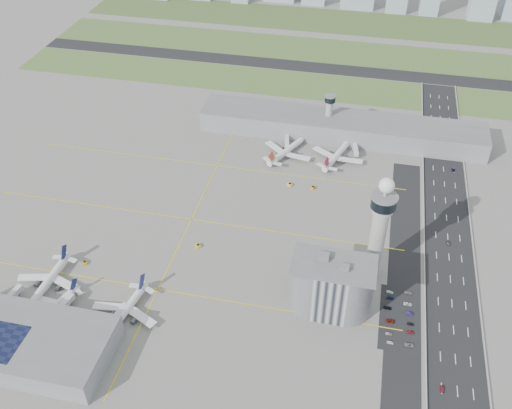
% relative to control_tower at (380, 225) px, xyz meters
% --- Properties ---
extents(ground, '(1000.00, 1000.00, 0.00)m').
position_rel_control_tower_xyz_m(ground, '(-72.00, -8.00, -35.04)').
color(ground, gray).
extents(grass_strip_0, '(480.00, 50.00, 0.08)m').
position_rel_control_tower_xyz_m(grass_strip_0, '(-92.00, 217.00, -35.00)').
color(grass_strip_0, '#536A32').
rests_on(grass_strip_0, ground).
extents(grass_strip_1, '(480.00, 60.00, 0.08)m').
position_rel_control_tower_xyz_m(grass_strip_1, '(-92.00, 292.00, -35.00)').
color(grass_strip_1, '#4F6931').
rests_on(grass_strip_1, ground).
extents(grass_strip_2, '(480.00, 70.00, 0.08)m').
position_rel_control_tower_xyz_m(grass_strip_2, '(-92.00, 372.00, -35.00)').
color(grass_strip_2, '#425327').
rests_on(grass_strip_2, ground).
extents(runway, '(480.00, 22.00, 0.10)m').
position_rel_control_tower_xyz_m(runway, '(-92.00, 254.00, -34.98)').
color(runway, black).
rests_on(runway, ground).
extents(highway, '(28.00, 500.00, 0.10)m').
position_rel_control_tower_xyz_m(highway, '(43.00, -8.00, -34.99)').
color(highway, black).
rests_on(highway, ground).
extents(barrier_left, '(0.60, 500.00, 1.20)m').
position_rel_control_tower_xyz_m(barrier_left, '(29.00, -8.00, -34.44)').
color(barrier_left, '#9E9E99').
rests_on(barrier_left, ground).
extents(barrier_right, '(0.60, 500.00, 1.20)m').
position_rel_control_tower_xyz_m(barrier_right, '(57.00, -8.00, -34.44)').
color(barrier_right, '#9E9E99').
rests_on(barrier_right, ground).
extents(landside_road, '(18.00, 260.00, 0.08)m').
position_rel_control_tower_xyz_m(landside_road, '(18.00, -18.00, -35.00)').
color(landside_road, black).
rests_on(landside_road, ground).
extents(parking_lot, '(20.00, 44.00, 0.10)m').
position_rel_control_tower_xyz_m(parking_lot, '(16.00, -30.00, -34.99)').
color(parking_lot, black).
rests_on(parking_lot, ground).
extents(taxiway_line_h_0, '(260.00, 0.60, 0.01)m').
position_rel_control_tower_xyz_m(taxiway_line_h_0, '(-112.00, -38.00, -35.04)').
color(taxiway_line_h_0, yellow).
rests_on(taxiway_line_h_0, ground).
extents(taxiway_line_h_1, '(260.00, 0.60, 0.01)m').
position_rel_control_tower_xyz_m(taxiway_line_h_1, '(-112.00, 22.00, -35.04)').
color(taxiway_line_h_1, yellow).
rests_on(taxiway_line_h_1, ground).
extents(taxiway_line_h_2, '(260.00, 0.60, 0.01)m').
position_rel_control_tower_xyz_m(taxiway_line_h_2, '(-112.00, 82.00, -35.04)').
color(taxiway_line_h_2, yellow).
rests_on(taxiway_line_h_2, ground).
extents(taxiway_line_v, '(0.60, 260.00, 0.01)m').
position_rel_control_tower_xyz_m(taxiway_line_v, '(-112.00, 22.00, -35.04)').
color(taxiway_line_v, yellow).
rests_on(taxiway_line_v, ground).
extents(control_tower, '(14.00, 14.00, 64.50)m').
position_rel_control_tower_xyz_m(control_tower, '(0.00, 0.00, 0.00)').
color(control_tower, '#ADAAA5').
rests_on(control_tower, ground).
extents(secondary_tower, '(8.60, 8.60, 31.90)m').
position_rel_control_tower_xyz_m(secondary_tower, '(-42.00, 142.00, -16.24)').
color(secondary_tower, '#ADAAA5').
rests_on(secondary_tower, ground).
extents(admin_building, '(42.00, 24.00, 33.50)m').
position_rel_control_tower_xyz_m(admin_building, '(-20.01, -30.00, -19.74)').
color(admin_building, '#B2B2B7').
rests_on(admin_building, ground).
extents(terminal_pier, '(210.00, 32.00, 15.80)m').
position_rel_control_tower_xyz_m(terminal_pier, '(-32.00, 140.00, -27.14)').
color(terminal_pier, gray).
rests_on(terminal_pier, ground).
extents(near_terminal, '(84.00, 42.00, 13.00)m').
position_rel_control_tower_xyz_m(near_terminal, '(-160.07, -90.02, -28.62)').
color(near_terminal, gray).
rests_on(near_terminal, ground).
extents(airplane_near_a, '(38.57, 44.84, 12.17)m').
position_rel_control_tower_xyz_m(airplane_near_a, '(-170.60, -48.74, -28.96)').
color(airplane_near_a, white).
rests_on(airplane_near_a, ground).
extents(airplane_near_b, '(39.81, 42.84, 9.70)m').
position_rel_control_tower_xyz_m(airplane_near_b, '(-159.67, -63.97, -30.19)').
color(airplane_near_b, white).
rests_on(airplane_near_b, ground).
extents(airplane_near_c, '(43.43, 48.84, 12.19)m').
position_rel_control_tower_xyz_m(airplane_near_c, '(-121.89, -60.43, -28.95)').
color(airplane_near_c, white).
rests_on(airplane_near_c, ground).
extents(airplane_far_a, '(53.91, 57.19, 12.65)m').
position_rel_control_tower_xyz_m(airplane_far_a, '(-66.29, 107.01, -28.71)').
color(airplane_far_a, white).
rests_on(airplane_far_a, ground).
extents(airplane_far_b, '(50.21, 54.58, 12.61)m').
position_rel_control_tower_xyz_m(airplane_far_b, '(-30.59, 109.37, -28.73)').
color(airplane_far_b, white).
rests_on(airplane_far_b, ground).
extents(jet_bridge_near_0, '(5.39, 14.31, 5.70)m').
position_rel_control_tower_xyz_m(jet_bridge_near_0, '(-185.00, -69.00, -32.19)').
color(jet_bridge_near_0, silver).
rests_on(jet_bridge_near_0, ground).
extents(jet_bridge_near_1, '(5.39, 14.31, 5.70)m').
position_rel_control_tower_xyz_m(jet_bridge_near_1, '(-155.00, -69.00, -32.19)').
color(jet_bridge_near_1, silver).
rests_on(jet_bridge_near_1, ground).
extents(jet_bridge_near_2, '(5.39, 14.31, 5.70)m').
position_rel_control_tower_xyz_m(jet_bridge_near_2, '(-125.00, -69.00, -32.19)').
color(jet_bridge_near_2, silver).
rests_on(jet_bridge_near_2, ground).
extents(jet_bridge_far_0, '(5.39, 14.31, 5.70)m').
position_rel_control_tower_xyz_m(jet_bridge_far_0, '(-70.00, 124.00, -32.19)').
color(jet_bridge_far_0, silver).
rests_on(jet_bridge_far_0, ground).
extents(jet_bridge_far_1, '(5.39, 14.31, 5.70)m').
position_rel_control_tower_xyz_m(jet_bridge_far_1, '(-20.00, 124.00, -32.19)').
color(jet_bridge_far_1, silver).
rests_on(jet_bridge_far_1, ground).
extents(tug_0, '(3.54, 3.85, 1.85)m').
position_rel_control_tower_xyz_m(tug_0, '(-159.35, -28.14, -34.12)').
color(tug_0, gold).
rests_on(tug_0, ground).
extents(tug_1, '(3.29, 2.96, 1.58)m').
position_rel_control_tower_xyz_m(tug_1, '(-122.18, -44.40, -34.25)').
color(tug_1, gold).
rests_on(tug_1, ground).
extents(tug_2, '(3.50, 3.88, 1.87)m').
position_rel_control_tower_xyz_m(tug_2, '(-120.53, -49.07, -34.11)').
color(tug_2, orange).
rests_on(tug_2, ground).
extents(tug_3, '(3.95, 4.00, 1.94)m').
position_rel_control_tower_xyz_m(tug_3, '(-100.67, -0.88, -34.07)').
color(tug_3, '#F8BC05').
rests_on(tug_3, ground).
extents(tug_4, '(4.15, 3.97, 1.99)m').
position_rel_control_tower_xyz_m(tug_4, '(-58.33, 70.14, -34.04)').
color(tug_4, yellow).
rests_on(tug_4, ground).
extents(tug_5, '(3.20, 3.78, 1.86)m').
position_rel_control_tower_xyz_m(tug_5, '(-42.70, 70.14, -34.11)').
color(tug_5, orange).
rests_on(tug_5, ground).
extents(car_lot_0, '(3.61, 1.78, 1.18)m').
position_rel_control_tower_xyz_m(car_lot_0, '(12.05, -47.23, -34.45)').
color(car_lot_0, white).
rests_on(car_lot_0, ground).
extents(car_lot_1, '(3.48, 1.54, 1.11)m').
position_rel_control_tower_xyz_m(car_lot_1, '(11.26, -41.99, -34.49)').
color(car_lot_1, gray).
rests_on(car_lot_1, ground).
extents(car_lot_2, '(4.58, 2.19, 1.26)m').
position_rel_control_tower_xyz_m(car_lot_2, '(11.64, -33.52, -34.41)').
color(car_lot_2, maroon).
rests_on(car_lot_2, ground).
extents(car_lot_3, '(4.16, 1.77, 1.20)m').
position_rel_control_tower_xyz_m(car_lot_3, '(9.89, -24.93, -34.44)').
color(car_lot_3, black).
rests_on(car_lot_3, ground).
extents(car_lot_4, '(3.96, 2.06, 1.29)m').
position_rel_control_tower_xyz_m(car_lot_4, '(11.03, -17.55, -34.40)').
color(car_lot_4, '#131A4B').
rests_on(car_lot_4, ground).
extents(car_lot_5, '(3.73, 1.55, 1.20)m').
position_rel_control_tower_xyz_m(car_lot_5, '(10.62, -13.57, -34.44)').
color(car_lot_5, silver).
rests_on(car_lot_5, ground).
extents(car_lot_6, '(4.64, 2.17, 1.28)m').
position_rel_control_tower_xyz_m(car_lot_6, '(21.21, -46.77, -34.40)').
color(car_lot_6, gray).
rests_on(car_lot_6, ground).
extents(car_lot_7, '(3.98, 1.84, 1.13)m').
position_rel_control_tower_xyz_m(car_lot_7, '(21.76, -38.51, -34.48)').
color(car_lot_7, '#A51B27').
rests_on(car_lot_7, ground).
extents(car_lot_8, '(3.50, 1.71, 1.15)m').
position_rel_control_tower_xyz_m(car_lot_8, '(21.71, -33.24, -34.47)').
color(car_lot_8, black).
rests_on(car_lot_8, ground).
extents(car_lot_9, '(3.99, 1.62, 1.29)m').
position_rel_control_tower_xyz_m(car_lot_9, '(21.15, -26.37, -34.40)').
color(car_lot_9, navy).
rests_on(car_lot_9, ground).
extents(car_lot_10, '(4.55, 2.14, 1.26)m').
position_rel_control_tower_xyz_m(car_lot_10, '(20.18, -20.03, -34.41)').
color(car_lot_10, silver).
rests_on(car_lot_10, ground).
extents(car_lot_11, '(4.44, 2.03, 1.26)m').
position_rel_control_tower_xyz_m(car_lot_11, '(20.51, -11.75, -34.41)').
color(car_lot_11, gray).
rests_on(car_lot_11, ground).
extents(car_hw_0, '(1.62, 3.83, 1.29)m').
position_rel_control_tower_xyz_m(car_hw_0, '(36.19, -68.62, -34.39)').
color(car_hw_0, maroon).
rests_on(car_hw_0, ground).
extents(car_hw_1, '(1.84, 3.84, 1.21)m').
position_rel_control_tower_xyz_m(car_hw_1, '(42.94, 33.36, -34.43)').
color(car_hw_1, black).
rests_on(car_hw_1, ground).
extents(car_hw_2, '(1.86, 3.98, 1.10)m').
position_rel_control_tower_xyz_m(car_hw_2, '(49.39, 111.66, -34.49)').
color(car_hw_2, '#141A4C').
rests_on(car_hw_2, ground).
extents(car_hw_4, '(2.10, 4.05, 1.32)m').
position_rel_control_tower_xyz_m(car_hw_4, '(36.93, 169.76, -34.38)').
color(car_hw_4, slate).
rests_on(car_hw_4, ground).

